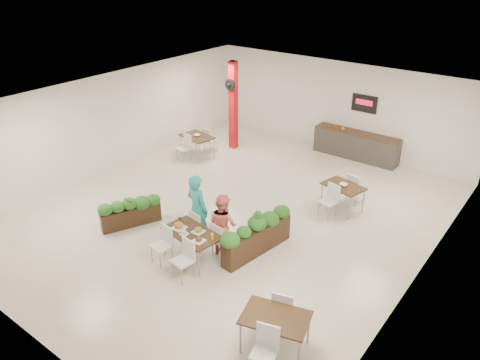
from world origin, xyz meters
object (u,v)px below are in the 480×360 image
(main_table, at_px, (191,236))
(side_table_b, at_px, (343,190))
(diner_woman, at_px, (223,224))
(side_table_a, at_px, (197,139))
(diner_man, at_px, (197,209))
(planter_left, at_px, (130,210))
(service_counter, at_px, (356,145))
(side_table_c, at_px, (275,322))
(planter_right, at_px, (257,234))
(red_column, at_px, (233,105))

(main_table, distance_m, side_table_b, 4.65)
(main_table, distance_m, diner_woman, 0.79)
(side_table_b, bearing_deg, side_table_a, -171.10)
(diner_man, bearing_deg, main_table, 129.13)
(main_table, bearing_deg, diner_man, 120.81)
(planter_left, bearing_deg, service_counter, 70.46)
(diner_woman, height_order, side_table_a, diner_woman)
(planter_left, bearing_deg, side_table_a, 110.97)
(main_table, bearing_deg, side_table_b, 68.04)
(planter_left, xyz_separation_m, side_table_a, (-1.75, 4.58, 0.15))
(diner_woman, height_order, side_table_c, diner_woman)
(diner_woman, bearing_deg, side_table_b, -101.64)
(side_table_b, bearing_deg, service_counter, 122.10)
(diner_man, xyz_separation_m, side_table_a, (-3.68, 4.06, -0.29))
(side_table_a, distance_m, side_table_c, 9.24)
(diner_woman, bearing_deg, side_table_c, 154.49)
(planter_right, height_order, side_table_c, planter_right)
(red_column, xyz_separation_m, side_table_b, (5.28, -1.78, -1.02))
(main_table, height_order, diner_woman, diner_woman)
(main_table, relative_size, diner_man, 0.96)
(main_table, height_order, planter_right, planter_right)
(diner_man, distance_m, planter_left, 2.04)
(side_table_a, bearing_deg, planter_left, -58.43)
(main_table, bearing_deg, planter_left, 176.67)
(service_counter, distance_m, diner_man, 7.37)
(side_table_a, xyz_separation_m, side_table_c, (7.15, -5.85, -0.00))
(diner_woman, height_order, planter_right, diner_woman)
(service_counter, xyz_separation_m, planter_right, (0.59, -6.81, 0.03))
(side_table_b, bearing_deg, red_column, 174.15)
(diner_woman, xyz_separation_m, planter_right, (0.64, 0.50, -0.27))
(main_table, distance_m, side_table_c, 3.29)
(red_column, distance_m, diner_woman, 6.77)
(side_table_a, bearing_deg, diner_woman, -31.58)
(diner_woman, distance_m, side_table_a, 6.04)
(diner_man, relative_size, planter_right, 0.86)
(planter_left, bearing_deg, main_table, -3.33)
(diner_man, bearing_deg, side_table_c, 161.02)
(side_table_c, bearing_deg, planter_right, 115.99)
(diner_man, bearing_deg, planter_left, 23.42)
(diner_woman, bearing_deg, main_table, 66.19)
(red_column, relative_size, planter_left, 2.03)
(red_column, bearing_deg, planter_right, -47.14)
(diner_woman, distance_m, side_table_c, 3.23)
(planter_left, relative_size, side_table_a, 0.94)
(planter_right, bearing_deg, planter_left, -163.24)
(main_table, relative_size, planter_left, 1.13)
(service_counter, distance_m, planter_left, 8.30)
(service_counter, relative_size, diner_woman, 1.90)
(planter_right, bearing_deg, side_table_b, 77.78)
(planter_right, relative_size, side_table_b, 1.29)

